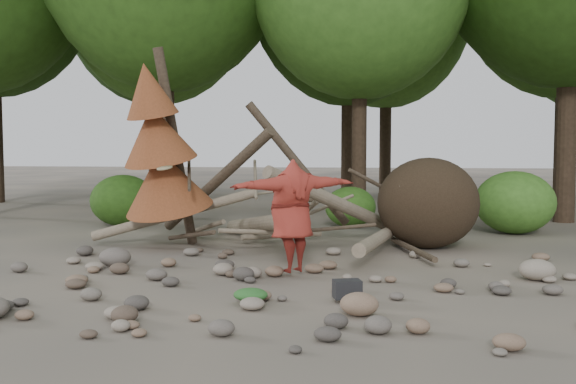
# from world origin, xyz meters

# --- Properties ---
(ground) EXTENTS (120.00, 120.00, 0.00)m
(ground) POSITION_xyz_m (0.00, 0.00, 0.00)
(ground) COLOR #514C44
(ground) RESTS_ON ground
(deadfall_pile) EXTENTS (8.55, 5.24, 3.30)m
(deadfall_pile) POSITION_xyz_m (2.02, 4.24, 0.95)
(deadfall_pile) COLOR #332619
(deadfall_pile) RESTS_ON ground
(dead_conifer) EXTENTS (2.06, 2.16, 4.35)m
(dead_conifer) POSITION_xyz_m (-3.12, 3.37, 2.11)
(dead_conifer) COLOR #4C3F30
(dead_conifer) RESTS_ON ground
(bush_left) EXTENTS (1.80, 1.80, 1.44)m
(bush_left) POSITION_xyz_m (-5.50, 7.20, 0.72)
(bush_left) COLOR #2A5316
(bush_left) RESTS_ON ground
(bush_mid) EXTENTS (1.40, 1.40, 1.12)m
(bush_mid) POSITION_xyz_m (0.80, 7.80, 0.56)
(bush_mid) COLOR #37691E
(bush_mid) RESTS_ON ground
(bush_right) EXTENTS (2.00, 2.00, 1.60)m
(bush_right) POSITION_xyz_m (5.00, 7.00, 0.80)
(bush_right) COLOR #447D26
(bush_right) RESTS_ON ground
(frisbee_thrower) EXTENTS (3.34, 1.93, 1.92)m
(frisbee_thrower) POSITION_xyz_m (0.03, 0.88, 1.04)
(frisbee_thrower) COLOR maroon
(frisbee_thrower) RESTS_ON ground
(backpack) EXTENTS (0.44, 0.36, 0.26)m
(backpack) POSITION_xyz_m (1.04, -0.84, 0.13)
(backpack) COLOR black
(backpack) RESTS_ON ground
(cloth_green) EXTENTS (0.48, 0.40, 0.18)m
(cloth_green) POSITION_xyz_m (-0.30, -1.16, 0.09)
(cloth_green) COLOR #285F26
(cloth_green) RESTS_ON ground
(cloth_orange) EXTENTS (0.35, 0.29, 0.13)m
(cloth_orange) POSITION_xyz_m (0.98, -0.12, 0.06)
(cloth_orange) COLOR #C07C20
(cloth_orange) RESTS_ON ground
(boulder_front_right) EXTENTS (0.51, 0.46, 0.31)m
(boulder_front_right) POSITION_xyz_m (1.22, -1.55, 0.15)
(boulder_front_right) COLOR #846853
(boulder_front_right) RESTS_ON ground
(boulder_mid_right) EXTENTS (0.59, 0.53, 0.35)m
(boulder_mid_right) POSITION_xyz_m (4.11, 1.08, 0.18)
(boulder_mid_right) COLOR gray
(boulder_mid_right) RESTS_ON ground
(boulder_mid_left) EXTENTS (0.59, 0.53, 0.35)m
(boulder_mid_left) POSITION_xyz_m (-3.32, 1.35, 0.18)
(boulder_mid_left) COLOR #635B53
(boulder_mid_left) RESTS_ON ground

